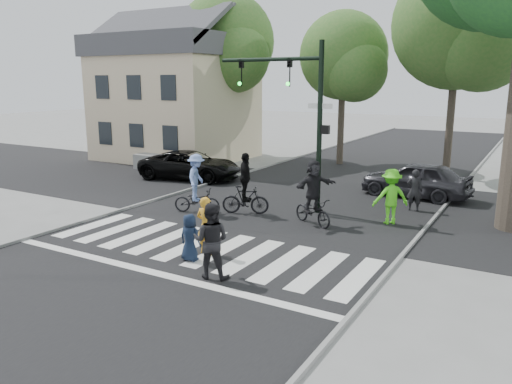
{
  "coord_description": "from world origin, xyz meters",
  "views": [
    {
      "loc": [
        8.05,
        -9.97,
        4.66
      ],
      "look_at": [
        0.5,
        3.0,
        1.3
      ],
      "focal_mm": 35.0,
      "sensor_mm": 36.0,
      "label": 1
    }
  ],
  "objects_px": {
    "pedestrian_child": "(190,238)",
    "car_grey": "(416,179)",
    "pedestrian_adult": "(211,241)",
    "traffic_signal": "(298,103)",
    "cyclist_right": "(313,196)",
    "car_suv": "(190,165)",
    "cyclist_mid": "(245,189)",
    "pedestrian_woman": "(206,226)",
    "cyclist_left": "(197,188)"
  },
  "relations": [
    {
      "from": "cyclist_left",
      "to": "traffic_signal",
      "type": "bearing_deg",
      "value": 36.85
    },
    {
      "from": "traffic_signal",
      "to": "cyclist_mid",
      "type": "height_order",
      "value": "traffic_signal"
    },
    {
      "from": "traffic_signal",
      "to": "car_suv",
      "type": "bearing_deg",
      "value": 158.62
    },
    {
      "from": "traffic_signal",
      "to": "pedestrian_woman",
      "type": "relative_size",
      "value": 3.72
    },
    {
      "from": "traffic_signal",
      "to": "cyclist_mid",
      "type": "distance_m",
      "value": 3.58
    },
    {
      "from": "cyclist_left",
      "to": "cyclist_right",
      "type": "bearing_deg",
      "value": 9.03
    },
    {
      "from": "cyclist_right",
      "to": "cyclist_left",
      "type": "bearing_deg",
      "value": -170.97
    },
    {
      "from": "pedestrian_child",
      "to": "car_grey",
      "type": "distance_m",
      "value": 11.09
    },
    {
      "from": "car_suv",
      "to": "car_grey",
      "type": "bearing_deg",
      "value": -91.63
    },
    {
      "from": "car_grey",
      "to": "cyclist_mid",
      "type": "bearing_deg",
      "value": -33.82
    },
    {
      "from": "cyclist_mid",
      "to": "car_grey",
      "type": "xyz_separation_m",
      "value": [
        4.64,
        5.73,
        -0.16
      ]
    },
    {
      "from": "traffic_signal",
      "to": "cyclist_right",
      "type": "distance_m",
      "value": 3.55
    },
    {
      "from": "pedestrian_child",
      "to": "pedestrian_adult",
      "type": "bearing_deg",
      "value": 150.81
    },
    {
      "from": "pedestrian_child",
      "to": "cyclist_left",
      "type": "distance_m",
      "value": 4.96
    },
    {
      "from": "cyclist_mid",
      "to": "cyclist_right",
      "type": "xyz_separation_m",
      "value": [
        2.65,
        -0.08,
        0.07
      ]
    },
    {
      "from": "traffic_signal",
      "to": "cyclist_left",
      "type": "height_order",
      "value": "traffic_signal"
    },
    {
      "from": "pedestrian_woman",
      "to": "pedestrian_child",
      "type": "bearing_deg",
      "value": 84.23
    },
    {
      "from": "pedestrian_adult",
      "to": "cyclist_mid",
      "type": "height_order",
      "value": "cyclist_mid"
    },
    {
      "from": "pedestrian_woman",
      "to": "pedestrian_adult",
      "type": "height_order",
      "value": "pedestrian_adult"
    },
    {
      "from": "pedestrian_adult",
      "to": "cyclist_mid",
      "type": "distance_m",
      "value": 5.98
    },
    {
      "from": "pedestrian_adult",
      "to": "cyclist_left",
      "type": "relative_size",
      "value": 0.87
    },
    {
      "from": "traffic_signal",
      "to": "pedestrian_child",
      "type": "height_order",
      "value": "traffic_signal"
    },
    {
      "from": "cyclist_right",
      "to": "pedestrian_adult",
      "type": "bearing_deg",
      "value": -92.8
    },
    {
      "from": "cyclist_mid",
      "to": "cyclist_right",
      "type": "distance_m",
      "value": 2.66
    },
    {
      "from": "pedestrian_child",
      "to": "car_grey",
      "type": "relative_size",
      "value": 0.29
    },
    {
      "from": "pedestrian_adult",
      "to": "traffic_signal",
      "type": "bearing_deg",
      "value": -98.6
    },
    {
      "from": "pedestrian_child",
      "to": "cyclist_right",
      "type": "distance_m",
      "value": 4.96
    },
    {
      "from": "cyclist_mid",
      "to": "car_grey",
      "type": "height_order",
      "value": "cyclist_mid"
    },
    {
      "from": "pedestrian_child",
      "to": "cyclist_left",
      "type": "height_order",
      "value": "cyclist_left"
    },
    {
      "from": "pedestrian_child",
      "to": "cyclist_right",
      "type": "xyz_separation_m",
      "value": [
        1.42,
        4.74,
        0.33
      ]
    },
    {
      "from": "traffic_signal",
      "to": "pedestrian_woman",
      "type": "bearing_deg",
      "value": -90.24
    },
    {
      "from": "pedestrian_adult",
      "to": "cyclist_left",
      "type": "xyz_separation_m",
      "value": [
        -3.97,
        4.73,
        -0.01
      ]
    },
    {
      "from": "pedestrian_adult",
      "to": "car_grey",
      "type": "relative_size",
      "value": 0.43
    },
    {
      "from": "pedestrian_adult",
      "to": "cyclist_right",
      "type": "bearing_deg",
      "value": -110.17
    },
    {
      "from": "pedestrian_woman",
      "to": "pedestrian_adult",
      "type": "bearing_deg",
      "value": 129.99
    },
    {
      "from": "car_grey",
      "to": "pedestrian_woman",
      "type": "bearing_deg",
      "value": -13.47
    },
    {
      "from": "cyclist_right",
      "to": "car_suv",
      "type": "distance_m",
      "value": 9.31
    },
    {
      "from": "pedestrian_woman",
      "to": "car_suv",
      "type": "height_order",
      "value": "pedestrian_woman"
    },
    {
      "from": "cyclist_right",
      "to": "car_suv",
      "type": "bearing_deg",
      "value": 152.97
    },
    {
      "from": "cyclist_mid",
      "to": "car_grey",
      "type": "distance_m",
      "value": 7.38
    },
    {
      "from": "pedestrian_child",
      "to": "cyclist_left",
      "type": "xyz_separation_m",
      "value": [
        -2.82,
        4.07,
        0.29
      ]
    },
    {
      "from": "traffic_signal",
      "to": "pedestrian_adult",
      "type": "relative_size",
      "value": 3.23
    },
    {
      "from": "traffic_signal",
      "to": "cyclist_mid",
      "type": "bearing_deg",
      "value": -132.84
    },
    {
      "from": "pedestrian_adult",
      "to": "car_grey",
      "type": "bearing_deg",
      "value": -118.71
    },
    {
      "from": "pedestrian_adult",
      "to": "car_grey",
      "type": "distance_m",
      "value": 11.44
    },
    {
      "from": "pedestrian_woman",
      "to": "car_grey",
      "type": "xyz_separation_m",
      "value": [
        3.34,
        9.91,
        -0.07
      ]
    },
    {
      "from": "pedestrian_child",
      "to": "cyclist_right",
      "type": "bearing_deg",
      "value": -105.97
    },
    {
      "from": "car_grey",
      "to": "traffic_signal",
      "type": "bearing_deg",
      "value": -32.44
    },
    {
      "from": "cyclist_mid",
      "to": "car_suv",
      "type": "relative_size",
      "value": 0.45
    },
    {
      "from": "cyclist_left",
      "to": "car_suv",
      "type": "height_order",
      "value": "cyclist_left"
    }
  ]
}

